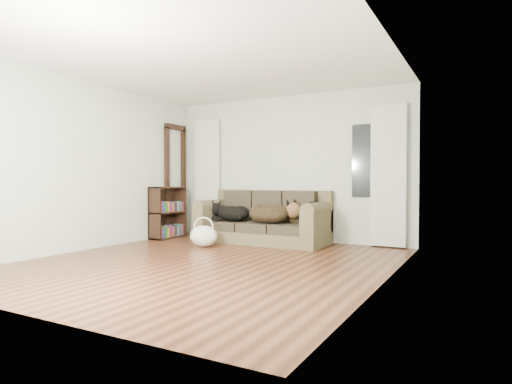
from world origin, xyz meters
The scene contains 15 objects.
floor centered at (0.00, 0.00, 0.00)m, with size 5.00×5.00×0.00m, color #3A1B0E.
ceiling centered at (0.00, 0.00, 2.60)m, with size 5.00×5.00×0.00m, color white.
wall_back centered at (0.00, 2.50, 1.30)m, with size 4.50×0.04×2.60m, color beige.
wall_left centered at (-2.25, 0.00, 1.30)m, with size 0.04×5.00×2.60m, color beige.
wall_right centered at (2.25, 0.00, 1.30)m, with size 0.04×5.00×2.60m, color beige.
curtain_left centered at (-1.70, 2.42, 1.15)m, with size 0.55×0.08×2.25m, color silver.
curtain_right centered at (1.80, 2.42, 1.15)m, with size 0.55×0.08×2.25m, color silver.
window_pane centered at (1.45, 2.47, 1.40)m, with size 0.50×0.03×1.20m, color black.
door_casing centered at (-2.20, 2.05, 1.05)m, with size 0.07×0.60×2.10m, color black.
sofa centered at (-0.25, 1.97, 0.45)m, with size 2.27×0.98×0.93m, color brown.
dog_black_lab centered at (-0.85, 1.94, 0.48)m, with size 0.66×0.46×0.28m, color black.
dog_shepherd centered at (-0.03, 1.93, 0.49)m, with size 0.76×0.54×0.34m, color black.
tv_remote centered at (0.71, 1.83, 0.73)m, with size 0.05×0.18×0.02m, color black.
tote_bag centered at (-0.86, 1.10, 0.16)m, with size 0.47×0.36×0.34m, color white.
bookshelf centered at (-2.09, 1.69, 0.50)m, with size 0.29×0.77×0.96m, color black.
Camera 1 is at (3.19, -4.57, 1.05)m, focal length 30.00 mm.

